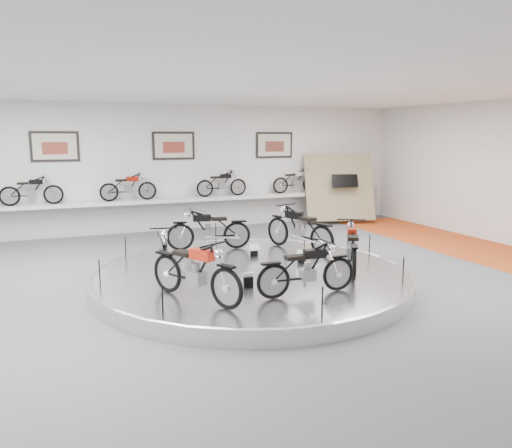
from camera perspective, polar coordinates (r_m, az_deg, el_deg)
name	(u,v)px	position (r m, az deg, el deg)	size (l,w,h in m)	color
floor	(257,289)	(9.99, 0.13, -7.41)	(16.00, 16.00, 0.00)	#575659
ceiling	(257,81)	(9.59, 0.14, 16.06)	(16.00, 16.00, 0.00)	white
wall_back	(174,168)	(16.25, -9.36, 6.35)	(16.00, 16.00, 0.00)	white
orange_carpet_strip	(509,258)	(13.97, 26.93, -3.44)	(2.40, 12.60, 0.01)	#BA4B1F
dado_band	(175,213)	(16.39, -9.20, 1.28)	(15.68, 0.04, 1.10)	#BCBCBA
display_platform	(252,278)	(10.21, -0.51, -6.14)	(6.40, 6.40, 0.30)	silver
platform_rim	(252,272)	(10.18, -0.51, -5.49)	(6.40, 6.40, 0.10)	#B2B2BA
shelf	(177,200)	(16.06, -9.01, 2.73)	(11.00, 0.55, 0.10)	silver
poster_left	(55,147)	(15.78, -22.00, 8.21)	(1.35, 0.06, 0.88)	beige
poster_center	(174,146)	(16.19, -9.39, 8.82)	(1.35, 0.06, 0.88)	beige
poster_right	(274,145)	(17.31, 2.11, 9.01)	(1.35, 0.06, 0.88)	beige
display_panel	(339,187)	(17.62, 9.49, 4.17)	(2.40, 0.12, 2.40)	#94855F
shelf_bike_a	(32,192)	(15.60, -24.26, 3.31)	(1.22, 0.42, 0.73)	black
shelf_bike_b	(128,189)	(15.74, -14.39, 3.93)	(1.22, 0.42, 0.73)	maroon
shelf_bike_c	(222,185)	(16.41, -3.94, 4.45)	(1.22, 0.42, 0.73)	black
shelf_bike_d	(295,182)	(17.45, 4.53, 4.76)	(1.22, 0.42, 0.73)	silver
bike_a	(299,228)	(11.86, 4.95, -0.48)	(1.84, 0.65, 1.08)	black
bike_b	(209,229)	(11.96, -5.42, -0.59)	(1.70, 0.60, 1.00)	black
bike_c	(163,246)	(10.45, -10.57, -2.49)	(1.56, 0.55, 0.92)	silver
bike_d	(195,270)	(8.29, -6.96, -5.26)	(1.75, 0.62, 1.03)	red
bike_e	(307,269)	(8.57, 5.83, -5.12)	(1.56, 0.55, 0.92)	black
bike_f	(352,247)	(10.16, 10.88, -2.59)	(1.71, 0.60, 1.01)	maroon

